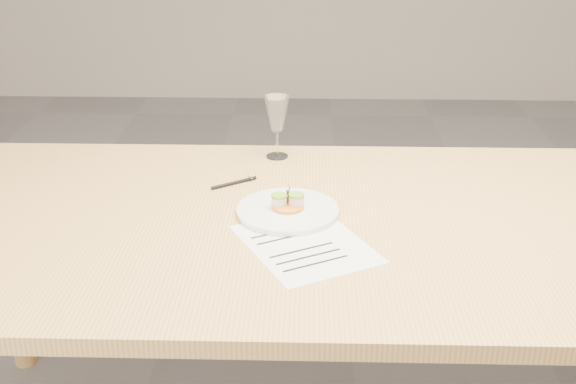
{
  "coord_description": "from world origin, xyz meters",
  "views": [
    {
      "loc": [
        -0.16,
        -1.56,
        1.52
      ],
      "look_at": [
        -0.21,
        0.04,
        0.8
      ],
      "focal_mm": 45.0,
      "sensor_mm": 36.0,
      "label": 1
    }
  ],
  "objects_px": {
    "recipe_sheet": "(305,244)",
    "wine_glass_0": "(277,115)",
    "dinner_plate": "(288,210)",
    "ballpoint_pen": "(234,183)",
    "dining_table": "(372,244)"
  },
  "relations": [
    {
      "from": "dining_table",
      "to": "recipe_sheet",
      "type": "distance_m",
      "value": 0.22
    },
    {
      "from": "dinner_plate",
      "to": "ballpoint_pen",
      "type": "relative_size",
      "value": 2.14
    },
    {
      "from": "recipe_sheet",
      "to": "wine_glass_0",
      "type": "distance_m",
      "value": 0.56
    },
    {
      "from": "dinner_plate",
      "to": "recipe_sheet",
      "type": "distance_m",
      "value": 0.16
    },
    {
      "from": "dining_table",
      "to": "wine_glass_0",
      "type": "bearing_deg",
      "value": 121.45
    },
    {
      "from": "recipe_sheet",
      "to": "wine_glass_0",
      "type": "relative_size",
      "value": 2.13
    },
    {
      "from": "recipe_sheet",
      "to": "dinner_plate",
      "type": "bearing_deg",
      "value": 77.82
    },
    {
      "from": "dinner_plate",
      "to": "recipe_sheet",
      "type": "bearing_deg",
      "value": -74.25
    },
    {
      "from": "recipe_sheet",
      "to": "dining_table",
      "type": "bearing_deg",
      "value": 11.06
    },
    {
      "from": "dinner_plate",
      "to": "ballpoint_pen",
      "type": "xyz_separation_m",
      "value": [
        -0.15,
        0.18,
        -0.01
      ]
    },
    {
      "from": "ballpoint_pen",
      "to": "wine_glass_0",
      "type": "height_order",
      "value": "wine_glass_0"
    },
    {
      "from": "dining_table",
      "to": "recipe_sheet",
      "type": "xyz_separation_m",
      "value": [
        -0.16,
        -0.13,
        0.07
      ]
    },
    {
      "from": "wine_glass_0",
      "to": "ballpoint_pen",
      "type": "bearing_deg",
      "value": -117.27
    },
    {
      "from": "ballpoint_pen",
      "to": "recipe_sheet",
      "type": "bearing_deg",
      "value": -94.06
    },
    {
      "from": "dinner_plate",
      "to": "ballpoint_pen",
      "type": "distance_m",
      "value": 0.23
    }
  ]
}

